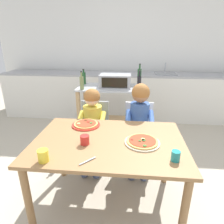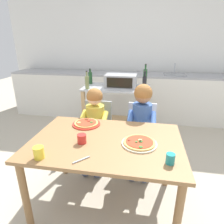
# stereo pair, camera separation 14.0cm
# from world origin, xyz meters

# --- Properties ---
(ground_plane) EXTENTS (10.89, 10.89, 0.00)m
(ground_plane) POSITION_xyz_m (0.00, 1.09, 0.00)
(ground_plane) COLOR #B7AD99
(back_wall_tiled) EXTENTS (5.34, 0.12, 2.70)m
(back_wall_tiled) POSITION_xyz_m (0.00, 2.78, 1.35)
(back_wall_tiled) COLOR white
(back_wall_tiled) RESTS_ON ground
(kitchen_counter) EXTENTS (4.80, 0.60, 1.11)m
(kitchen_counter) POSITION_xyz_m (0.00, 2.37, 0.45)
(kitchen_counter) COLOR silver
(kitchen_counter) RESTS_ON ground
(kitchen_island_cart) EXTENTS (1.00, 0.52, 0.87)m
(kitchen_island_cart) POSITION_xyz_m (-0.12, 1.36, 0.58)
(kitchen_island_cart) COLOR #B7BABF
(kitchen_island_cart) RESTS_ON ground
(toaster_oven) EXTENTS (0.46, 0.35, 0.19)m
(toaster_oven) POSITION_xyz_m (-0.06, 1.38, 0.97)
(toaster_oven) COLOR #999BA0
(toaster_oven) RESTS_ON kitchen_island_cart
(bottle_tall_green_wine) EXTENTS (0.06, 0.06, 0.35)m
(bottle_tall_green_wine) POSITION_xyz_m (0.30, 1.35, 1.02)
(bottle_tall_green_wine) COLOR #1E4723
(bottle_tall_green_wine) RESTS_ON kitchen_island_cart
(bottle_clear_vinegar) EXTENTS (0.06, 0.06, 0.27)m
(bottle_clear_vinegar) POSITION_xyz_m (0.29, 1.24, 0.98)
(bottle_clear_vinegar) COLOR black
(bottle_clear_vinegar) RESTS_ON kitchen_island_cart
(bottle_dark_olive_oil) EXTENTS (0.06, 0.06, 0.26)m
(bottle_dark_olive_oil) POSITION_xyz_m (-0.51, 1.16, 0.97)
(bottle_dark_olive_oil) COLOR olive
(bottle_dark_olive_oil) RESTS_ON kitchen_island_cart
(bottle_slim_sauce) EXTENTS (0.06, 0.06, 0.24)m
(bottle_slim_sauce) POSITION_xyz_m (-0.57, 1.51, 0.97)
(bottle_slim_sauce) COLOR #1E4723
(bottle_slim_sauce) RESTS_ON kitchen_island_cart
(dining_table) EXTENTS (1.31, 0.89, 0.72)m
(dining_table) POSITION_xyz_m (0.00, 0.00, 0.63)
(dining_table) COLOR olive
(dining_table) RESTS_ON ground
(dining_chair_left) EXTENTS (0.36, 0.36, 0.81)m
(dining_chair_left) POSITION_xyz_m (-0.27, 0.70, 0.48)
(dining_chair_left) COLOR gray
(dining_chair_left) RESTS_ON ground
(dining_chair_right) EXTENTS (0.36, 0.36, 0.81)m
(dining_chair_right) POSITION_xyz_m (0.29, 0.71, 0.48)
(dining_chair_right) COLOR silver
(dining_chair_right) RESTS_ON ground
(child_in_yellow_shirt) EXTENTS (0.32, 0.42, 1.00)m
(child_in_yellow_shirt) POSITION_xyz_m (-0.27, 0.58, 0.65)
(child_in_yellow_shirt) COLOR #424C6B
(child_in_yellow_shirt) RESTS_ON ground
(child_in_blue_striped_shirt) EXTENTS (0.32, 0.42, 1.07)m
(child_in_blue_striped_shirt) POSITION_xyz_m (0.29, 0.59, 0.70)
(child_in_blue_striped_shirt) COLOR #424C6B
(child_in_blue_striped_shirt) RESTS_ON ground
(pizza_plate_red_rimmed) EXTENTS (0.29, 0.29, 0.03)m
(pizza_plate_red_rimmed) POSITION_xyz_m (-0.27, 0.28, 0.74)
(pizza_plate_red_rimmed) COLOR red
(pizza_plate_red_rimmed) RESTS_ON dining_table
(pizza_plate_cream) EXTENTS (0.30, 0.30, 0.03)m
(pizza_plate_cream) POSITION_xyz_m (0.29, -0.02, 0.74)
(pizza_plate_cream) COLOR beige
(pizza_plate_cream) RESTS_ON dining_table
(drinking_cup_yellow) EXTENTS (0.08, 0.08, 0.09)m
(drinking_cup_yellow) POSITION_xyz_m (-0.43, -0.36, 0.77)
(drinking_cup_yellow) COLOR yellow
(drinking_cup_yellow) RESTS_ON dining_table
(drinking_cup_teal) EXTENTS (0.06, 0.06, 0.08)m
(drinking_cup_teal) POSITION_xyz_m (0.52, -0.25, 0.76)
(drinking_cup_teal) COLOR teal
(drinking_cup_teal) RESTS_ON dining_table
(drinking_cup_red) EXTENTS (0.08, 0.08, 0.08)m
(drinking_cup_red) POSITION_xyz_m (-0.19, -0.09, 0.76)
(drinking_cup_red) COLOR red
(drinking_cup_red) RESTS_ON dining_table
(serving_spoon) EXTENTS (0.10, 0.11, 0.01)m
(serving_spoon) POSITION_xyz_m (-0.12, -0.33, 0.73)
(serving_spoon) COLOR #B7BABF
(serving_spoon) RESTS_ON dining_table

